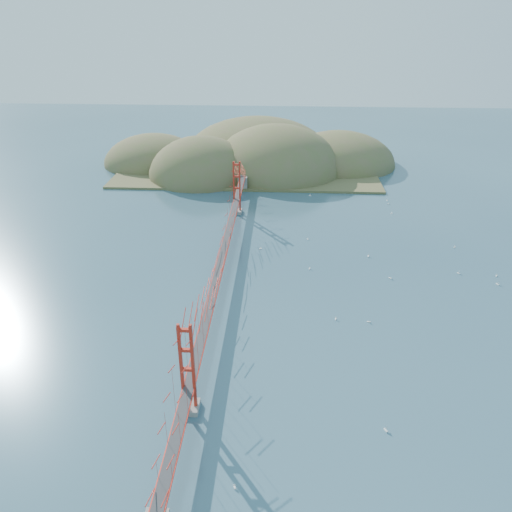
# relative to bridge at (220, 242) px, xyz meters

# --- Properties ---
(ground) EXTENTS (320.00, 320.00, 0.00)m
(ground) POSITION_rel_bridge_xyz_m (0.00, -0.18, -7.01)
(ground) COLOR #335466
(ground) RESTS_ON ground
(bridge) EXTENTS (2.20, 94.40, 12.00)m
(bridge) POSITION_rel_bridge_xyz_m (0.00, 0.00, 0.00)
(bridge) COLOR gray
(bridge) RESTS_ON ground
(far_headlands) EXTENTS (84.00, 58.00, 25.00)m
(far_headlands) POSITION_rel_bridge_xyz_m (2.21, 68.33, -7.01)
(far_headlands) COLOR brown
(far_headlands) RESTS_ON ground
(sailboat_3) EXTENTS (0.64, 0.64, 0.67)m
(sailboat_3) POSITION_rel_bridge_xyz_m (6.00, 11.95, -6.86)
(sailboat_3) COLOR white
(sailboat_3) RESTS_ON ground
(sailboat_9) EXTENTS (0.61, 0.61, 0.64)m
(sailboat_9) POSITION_rel_bridge_xyz_m (46.60, 3.60, -6.86)
(sailboat_9) COLOR white
(sailboat_9) RESTS_ON ground
(sailboat_17) EXTENTS (0.54, 0.51, 0.60)m
(sailboat_17) POSITION_rel_bridge_xyz_m (34.11, 31.32, -6.87)
(sailboat_17) COLOR white
(sailboat_17) RESTS_ON ground
(sailboat_8) EXTENTS (0.58, 0.58, 0.62)m
(sailboat_8) POSITION_rel_bridge_xyz_m (42.85, 14.62, -6.87)
(sailboat_8) COLOR white
(sailboat_8) RESTS_ON ground
(sailboat_16) EXTENTS (0.55, 0.55, 0.58)m
(sailboat_16) POSITION_rel_bridge_xyz_m (15.07, 16.82, -6.87)
(sailboat_16) COLOR white
(sailboat_16) RESTS_ON ground
(sailboat_0) EXTENTS (0.56, 0.58, 0.65)m
(sailboat_0) POSITION_rel_bridge_xyz_m (14.96, 4.50, -6.86)
(sailboat_0) COLOR white
(sailboat_0) RESTS_ON ground
(sailboat_14) EXTENTS (0.52, 0.58, 0.66)m
(sailboat_14) POSITION_rel_bridge_xyz_m (18.16, -10.95, -6.86)
(sailboat_14) COLOR white
(sailboat_14) RESTS_ON ground
(sailboat_5) EXTENTS (0.62, 0.62, 0.69)m
(sailboat_5) POSITION_rel_bridge_xyz_m (45.74, 0.77, -6.86)
(sailboat_5) COLOR white
(sailboat_5) RESTS_ON ground
(sailboat_11) EXTENTS (0.64, 0.64, 0.66)m
(sailboat_11) POSITION_rel_bridge_xyz_m (40.45, 4.26, -6.86)
(sailboat_11) COLOR white
(sailboat_11) RESTS_ON ground
(sailboat_6) EXTENTS (0.63, 0.63, 0.70)m
(sailboat_6) POSITION_rel_bridge_xyz_m (21.74, -32.18, -6.86)
(sailboat_6) COLOR white
(sailboat_6) RESTS_ON ground
(sailboat_7) EXTENTS (0.54, 0.51, 0.61)m
(sailboat_7) POSITION_rel_bridge_xyz_m (34.41, 37.14, -6.87)
(sailboat_7) COLOR white
(sailboat_7) RESTS_ON ground
(sailboat_2) EXTENTS (0.57, 0.54, 0.64)m
(sailboat_2) POSITION_rel_bridge_xyz_m (22.90, -11.40, -6.86)
(sailboat_2) COLOR white
(sailboat_2) RESTS_ON ground
(sailboat_12) EXTENTS (0.63, 0.63, 0.68)m
(sailboat_12) POSITION_rel_bridge_xyz_m (16.55, 41.82, -6.86)
(sailboat_12) COLOR white
(sailboat_12) RESTS_ON ground
(sailboat_4) EXTENTS (0.56, 0.64, 0.73)m
(sailboat_4) POSITION_rel_bridge_xyz_m (25.91, 9.89, -6.85)
(sailboat_4) COLOR white
(sailboat_4) RESTS_ON ground
(sailboat_15) EXTENTS (0.48, 0.52, 0.58)m
(sailboat_15) POSITION_rel_bridge_xyz_m (34.56, 39.46, -6.87)
(sailboat_15) COLOR white
(sailboat_15) RESTS_ON ground
(sailboat_1) EXTENTS (0.62, 0.62, 0.67)m
(sailboat_1) POSITION_rel_bridge_xyz_m (28.42, 1.86, -6.86)
(sailboat_1) COLOR white
(sailboat_1) RESTS_ON ground
(sailboat_10) EXTENTS (0.51, 0.52, 0.59)m
(sailboat_10) POSITION_rel_bridge_xyz_m (6.00, -40.18, -6.87)
(sailboat_10) COLOR white
(sailboat_10) RESTS_ON ground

